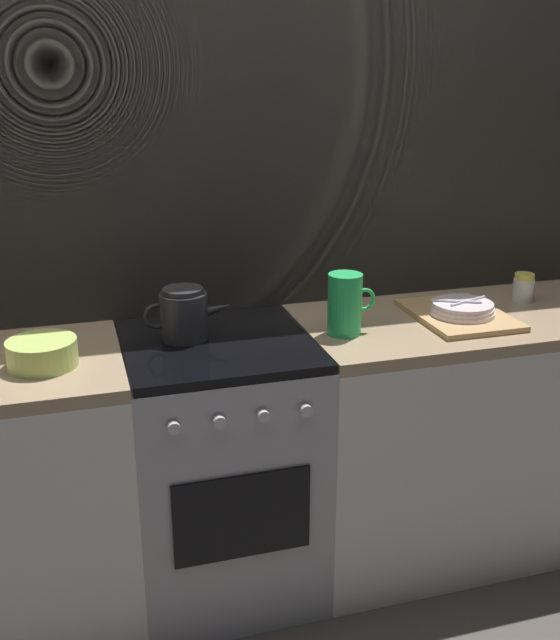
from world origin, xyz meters
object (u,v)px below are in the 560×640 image
mixing_bowl (42,353)px  pitcher (345,304)px  kettle (184,314)px  dish_pile (460,312)px  stove_unit (221,467)px  spice_jar (523,288)px

mixing_bowl → pitcher: bearing=0.5°
kettle → dish_pile: 0.94m
stove_unit → spice_jar: (1.16, 0.09, 0.50)m
mixing_bowl → kettle: bearing=14.5°
kettle → dish_pile: kettle is taller
pitcher → stove_unit: bearing=173.3°
stove_unit → dish_pile: dish_pile is taller
kettle → spice_jar: 1.26m
stove_unit → dish_pile: (0.84, -0.02, 0.47)m
kettle → pitcher: bearing=-11.6°
mixing_bowl → dish_pile: bearing=1.5°
dish_pile → mixing_bowl: bearing=-178.5°
stove_unit → spice_jar: 1.27m
stove_unit → mixing_bowl: bearing=-173.8°
kettle → mixing_bowl: 0.45m
pitcher → dish_pile: (0.43, 0.03, -0.08)m
dish_pile → spice_jar: size_ratio=3.81×
kettle → mixing_bowl: kettle is taller
pitcher → mixing_bowl: bearing=-179.5°
stove_unit → spice_jar: spice_jar is taller
spice_jar → stove_unit: bearing=-175.5°
mixing_bowl → spice_jar: spice_jar is taller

